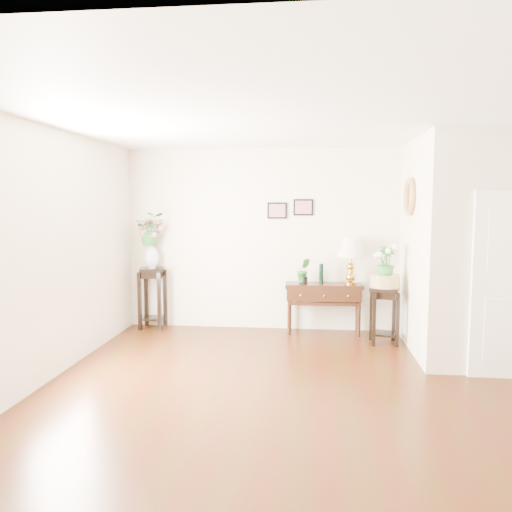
# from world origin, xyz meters

# --- Properties ---
(floor) EXTENTS (6.00, 5.50, 0.02)m
(floor) POSITION_xyz_m (0.00, 0.00, 0.00)
(floor) COLOR #43190A
(floor) RESTS_ON ground
(ceiling) EXTENTS (6.00, 5.50, 0.02)m
(ceiling) POSITION_xyz_m (0.00, 0.00, 2.80)
(ceiling) COLOR white
(ceiling) RESTS_ON ground
(wall_back) EXTENTS (6.00, 0.02, 2.80)m
(wall_back) POSITION_xyz_m (0.00, 2.75, 1.40)
(wall_back) COLOR beige
(wall_back) RESTS_ON ground
(wall_front) EXTENTS (6.00, 0.02, 2.80)m
(wall_front) POSITION_xyz_m (0.00, -2.75, 1.40)
(wall_front) COLOR beige
(wall_front) RESTS_ON ground
(wall_left) EXTENTS (0.02, 5.50, 2.80)m
(wall_left) POSITION_xyz_m (-3.00, 0.00, 1.40)
(wall_left) COLOR beige
(wall_left) RESTS_ON ground
(partition) EXTENTS (1.80, 1.95, 2.80)m
(partition) POSITION_xyz_m (2.10, 1.77, 1.40)
(partition) COLOR beige
(partition) RESTS_ON floor
(art_print_left) EXTENTS (0.30, 0.02, 0.25)m
(art_print_left) POSITION_xyz_m (-0.65, 2.73, 1.85)
(art_print_left) COLOR black
(art_print_left) RESTS_ON wall_back
(art_print_right) EXTENTS (0.30, 0.02, 0.25)m
(art_print_right) POSITION_xyz_m (-0.25, 2.73, 1.90)
(art_print_right) COLOR black
(art_print_right) RESTS_ON wall_back
(wall_ornament) EXTENTS (0.07, 0.51, 0.51)m
(wall_ornament) POSITION_xyz_m (1.16, 1.90, 2.05)
(wall_ornament) COLOR #CE854A
(wall_ornament) RESTS_ON partition
(console_table) EXTENTS (1.15, 0.41, 0.76)m
(console_table) POSITION_xyz_m (0.07, 2.50, 0.38)
(console_table) COLOR #381B11
(console_table) RESTS_ON floor
(table_lamp) EXTENTS (0.43, 0.43, 0.70)m
(table_lamp) POSITION_xyz_m (0.46, 2.50, 1.11)
(table_lamp) COLOR gold
(table_lamp) RESTS_ON console_table
(green_vase) EXTENTS (0.08, 0.08, 0.30)m
(green_vase) POSITION_xyz_m (0.03, 2.50, 0.93)
(green_vase) COLOR black
(green_vase) RESTS_ON console_table
(potted_plant) EXTENTS (0.24, 0.21, 0.36)m
(potted_plant) POSITION_xyz_m (-0.24, 2.50, 0.95)
(potted_plant) COLOR #296D25
(potted_plant) RESTS_ON console_table
(plant_stand_a) EXTENTS (0.46, 0.46, 0.96)m
(plant_stand_a) POSITION_xyz_m (-2.60, 2.57, 0.48)
(plant_stand_a) COLOR black
(plant_stand_a) RESTS_ON floor
(porcelain_vase) EXTENTS (0.24, 0.24, 0.40)m
(porcelain_vase) POSITION_xyz_m (-2.60, 2.57, 1.18)
(porcelain_vase) COLOR silver
(porcelain_vase) RESTS_ON plant_stand_a
(lily_arrangement) EXTENTS (0.55, 0.51, 0.51)m
(lily_arrangement) POSITION_xyz_m (-2.60, 2.57, 1.61)
(lily_arrangement) COLOR #296D25
(lily_arrangement) RESTS_ON porcelain_vase
(plant_stand_b) EXTENTS (0.46, 0.46, 0.80)m
(plant_stand_b) POSITION_xyz_m (0.90, 2.05, 0.40)
(plant_stand_b) COLOR black
(plant_stand_b) RESTS_ON floor
(ceramic_bowl) EXTENTS (0.48, 0.48, 0.18)m
(ceramic_bowl) POSITION_xyz_m (0.90, 2.05, 0.88)
(ceramic_bowl) COLOR tan
(ceramic_bowl) RESTS_ON plant_stand_b
(narcissus) EXTENTS (0.32, 0.32, 0.45)m
(narcissus) POSITION_xyz_m (0.90, 2.05, 1.15)
(narcissus) COLOR #296D25
(narcissus) RESTS_ON ceramic_bowl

